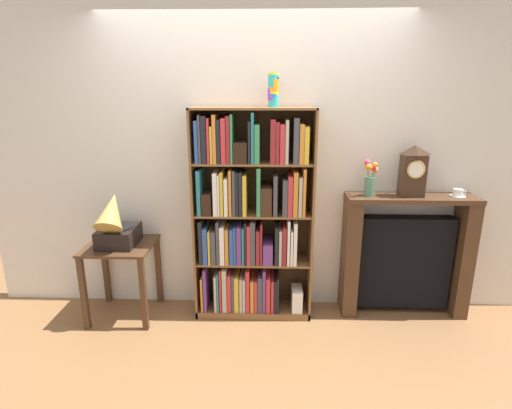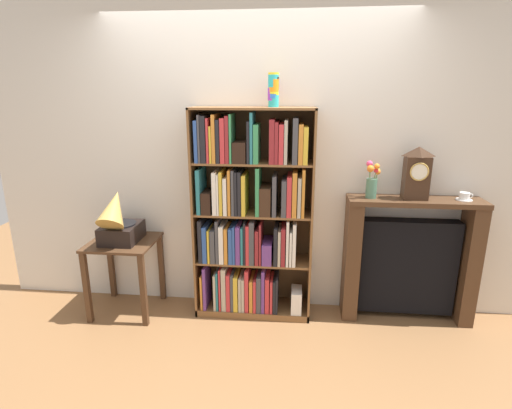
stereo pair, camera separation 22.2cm
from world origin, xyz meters
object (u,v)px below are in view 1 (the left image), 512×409
Objects in this scene: cup_stack at (273,90)px; mantel_clock at (413,171)px; gramophone at (115,224)px; bookshelf at (250,221)px; fireplace_mantel at (405,256)px; teacup_with_saucer at (458,193)px; flower_vase at (370,180)px; side_table_left at (121,261)px.

mantel_clock is at bearing 0.53° from cup_stack.
cup_stack reaches higher than gramophone.
cup_stack reaches higher than bookshelf.
bookshelf reaches higher than fireplace_mantel.
mantel_clock is (1.31, 0.03, 0.42)m from bookshelf.
teacup_with_saucer reaches higher than fireplace_mantel.
mantel_clock is at bearing 3.94° from gramophone.
side_table_left is at bearing -176.66° from flower_vase.
mantel_clock reaches higher than flower_vase.
gramophone is 1.73× the size of flower_vase.
flower_vase reaches higher than side_table_left.
cup_stack is 1.06m from flower_vase.
cup_stack is 1.79m from fireplace_mantel.
teacup_with_saucer is at bearing 1.19° from bookshelf.
fireplace_mantel is at bearing 1.78° from cup_stack.
mantel_clock is (2.40, 0.12, 0.77)m from side_table_left.
flower_vase is (-0.34, 0.00, -0.08)m from mantel_clock.
bookshelf reaches higher than teacup_with_saucer.
mantel_clock reaches higher than gramophone.
flower_vase is (-0.35, -0.02, 0.67)m from fireplace_mantel.
flower_vase is at bearing 4.66° from gramophone.
side_table_left is 0.61× the size of fireplace_mantel.
side_table_left is at bearing -177.20° from mantel_clock.
flower_vase reaches higher than teacup_with_saucer.
gramophone is at bearing -173.05° from cup_stack.
mantel_clock reaches higher than teacup_with_saucer.
side_table_left is at bearing 90.00° from gramophone.
fireplace_mantel is (2.42, 0.19, -0.33)m from gramophone.
fireplace_mantel is 0.68m from teacup_with_saucer.
side_table_left is 1.58× the size of mantel_clock.
flower_vase is (2.07, 0.12, 0.69)m from side_table_left.
flower_vase is 2.28× the size of teacup_with_saucer.
gramophone reaches higher than side_table_left.
cup_stack reaches higher than teacup_with_saucer.
cup_stack reaches higher than fireplace_mantel.
teacup_with_saucer is (0.38, 0.00, -0.18)m from mantel_clock.
bookshelf reaches higher than flower_vase.
fireplace_mantel is 8.32× the size of teacup_with_saucer.
gramophone is at bearing -175.34° from flower_vase.
bookshelf is 3.49× the size of gramophone.
mantel_clock is (1.13, 0.01, -0.63)m from cup_stack.
fireplace_mantel is at bearing 54.34° from mantel_clock.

